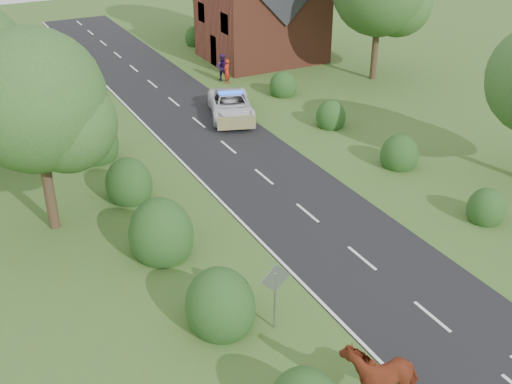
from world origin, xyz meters
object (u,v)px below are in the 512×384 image
road_sign (275,287)px  police_van (231,106)px  pedestrian_purple (222,67)px  cow (380,377)px  pedestrian_red (227,71)px

road_sign → police_van: (7.07, 17.95, -0.93)m
road_sign → pedestrian_purple: size_ratio=1.37×
cow → pedestrian_purple: bearing=171.8°
pedestrian_purple → road_sign: bearing=99.7°
pedestrian_red → pedestrian_purple: pedestrian_purple is taller
pedestrian_red → road_sign: bearing=31.7°
pedestrian_red → pedestrian_purple: size_ratio=0.90×
police_van → cow: bearing=-86.4°
cow → pedestrian_purple: pedestrian_purple is taller
cow → pedestrian_purple: 29.96m
cow → pedestrian_purple: size_ratio=1.34×
cow → police_van: 22.87m
cow → police_van: (5.99, 22.08, -0.15)m
road_sign → pedestrian_red: road_sign is taller
cow → pedestrian_red: 29.21m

